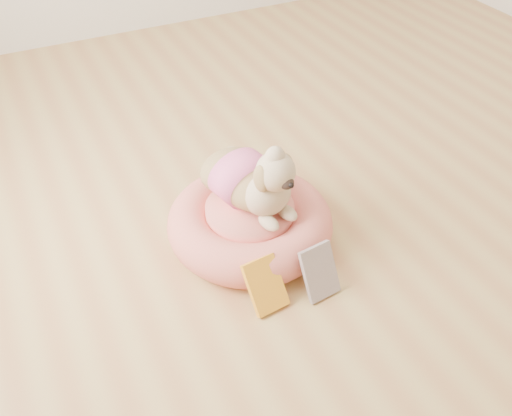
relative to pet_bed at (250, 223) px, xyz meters
name	(u,v)px	position (x,y,z in m)	size (l,w,h in m)	color
floor	(391,227)	(0.51, -0.18, -0.07)	(4.50, 4.50, 0.00)	tan
pet_bed	(250,223)	(0.00, 0.00, 0.00)	(0.60, 0.60, 0.16)	#EB5D5C
dog	(253,169)	(0.02, 0.01, 0.23)	(0.29, 0.41, 0.30)	olive
book_yellow	(265,285)	(-0.09, -0.30, 0.00)	(0.12, 0.02, 0.18)	yellow
book_white	(320,272)	(0.09, -0.33, 0.01)	(0.12, 0.02, 0.18)	white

